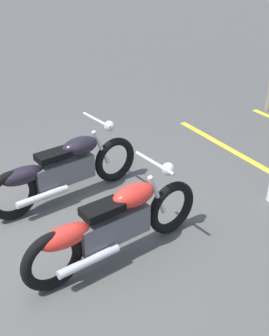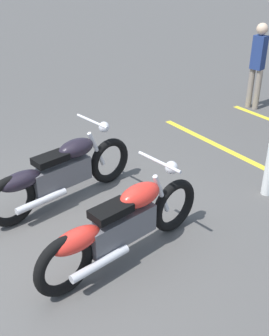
# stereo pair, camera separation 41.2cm
# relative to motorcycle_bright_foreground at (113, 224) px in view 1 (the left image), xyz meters

# --- Properties ---
(ground_plane) EXTENTS (60.00, 60.00, 0.00)m
(ground_plane) POSITION_rel_motorcycle_bright_foreground_xyz_m (-0.53, 0.72, -0.46)
(ground_plane) COLOR #514F4C
(motorcycle_bright_foreground) EXTENTS (2.21, 0.75, 1.04)m
(motorcycle_bright_foreground) POSITION_rel_motorcycle_bright_foreground_xyz_m (0.00, 0.00, 0.00)
(motorcycle_bright_foreground) COLOR black
(motorcycle_bright_foreground) RESTS_ON ground
(motorcycle_dark_foreground) EXTENTS (2.20, 0.76, 1.04)m
(motorcycle_dark_foreground) POSITION_rel_motorcycle_bright_foreground_xyz_m (-0.11, 1.41, 0.00)
(motorcycle_dark_foreground) COLOR black
(motorcycle_dark_foreground) RESTS_ON ground
(parking_stripe_mid) EXTENTS (0.36, 3.20, 0.01)m
(parking_stripe_mid) POSITION_rel_motorcycle_bright_foreground_xyz_m (2.88, 1.47, -0.46)
(parking_stripe_mid) COLOR yellow
(parking_stripe_mid) RESTS_ON ground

